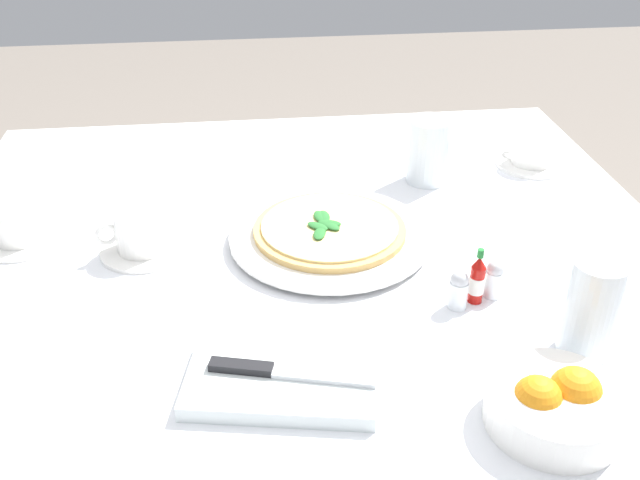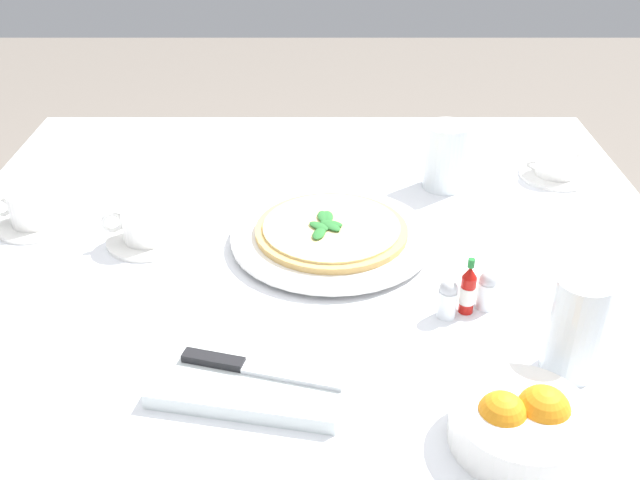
% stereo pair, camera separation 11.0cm
% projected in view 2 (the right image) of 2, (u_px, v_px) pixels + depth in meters
% --- Properties ---
extents(dining_table, '(1.16, 1.16, 0.76)m').
position_uv_depth(dining_table, '(309.00, 329.00, 1.15)').
color(dining_table, white).
rests_on(dining_table, ground_plane).
extents(pizza_plate, '(0.31, 0.31, 0.02)m').
position_uv_depth(pizza_plate, '(332.00, 237.00, 1.12)').
color(pizza_plate, white).
rests_on(pizza_plate, dining_table).
extents(pizza, '(0.24, 0.24, 0.02)m').
position_uv_depth(pizza, '(331.00, 229.00, 1.12)').
color(pizza, '#DBAD60').
rests_on(pizza, pizza_plate).
extents(coffee_cup_far_right, '(0.13, 0.13, 0.07)m').
position_uv_depth(coffee_cup_far_right, '(146.00, 223.00, 1.12)').
color(coffee_cup_far_right, white).
rests_on(coffee_cup_far_right, dining_table).
extents(coffee_cup_back_corner, '(0.13, 0.13, 0.06)m').
position_uv_depth(coffee_cup_back_corner, '(33.00, 210.00, 1.17)').
color(coffee_cup_back_corner, white).
rests_on(coffee_cup_back_corner, dining_table).
extents(coffee_cup_near_right, '(0.13, 0.13, 0.06)m').
position_uv_depth(coffee_cup_near_right, '(557.00, 163.00, 1.32)').
color(coffee_cup_near_right, white).
rests_on(coffee_cup_near_right, dining_table).
extents(water_glass_left_edge, '(0.07, 0.07, 0.13)m').
position_uv_depth(water_glass_left_edge, '(576.00, 331.00, 0.84)').
color(water_glass_left_edge, white).
rests_on(water_glass_left_edge, dining_table).
extents(water_glass_near_left, '(0.08, 0.08, 0.12)m').
position_uv_depth(water_glass_near_left, '(446.00, 161.00, 1.27)').
color(water_glass_near_left, white).
rests_on(water_glass_near_left, dining_table).
extents(napkin_folded, '(0.24, 0.17, 0.02)m').
position_uv_depth(napkin_folded, '(252.00, 376.00, 0.85)').
color(napkin_folded, white).
rests_on(napkin_folded, dining_table).
extents(dinner_knife, '(0.19, 0.07, 0.01)m').
position_uv_depth(dinner_knife, '(254.00, 368.00, 0.84)').
color(dinner_knife, silver).
rests_on(dinner_knife, napkin_folded).
extents(citrus_bowl, '(0.15, 0.15, 0.07)m').
position_uv_depth(citrus_bowl, '(521.00, 423.00, 0.76)').
color(citrus_bowl, white).
rests_on(citrus_bowl, dining_table).
extents(hot_sauce_bottle, '(0.02, 0.02, 0.08)m').
position_uv_depth(hot_sauce_bottle, '(468.00, 290.00, 0.96)').
color(hot_sauce_bottle, '#B7140F').
rests_on(hot_sauce_bottle, dining_table).
extents(salt_shaker, '(0.03, 0.03, 0.06)m').
position_uv_depth(salt_shaker, '(487.00, 292.00, 0.97)').
color(salt_shaker, white).
rests_on(salt_shaker, dining_table).
extents(pepper_shaker, '(0.03, 0.03, 0.06)m').
position_uv_depth(pepper_shaker, '(447.00, 300.00, 0.96)').
color(pepper_shaker, white).
rests_on(pepper_shaker, dining_table).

